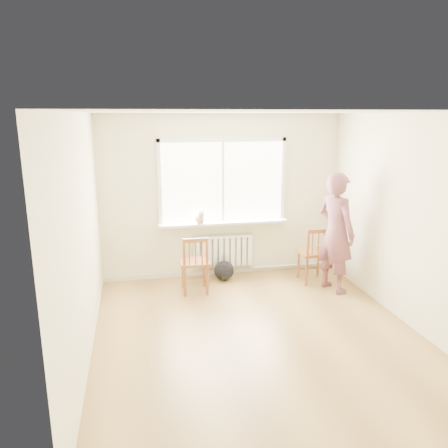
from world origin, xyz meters
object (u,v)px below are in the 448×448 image
backpack (224,271)px  cat (200,218)px  chair_right (314,255)px  person (336,233)px  chair_left (195,264)px

backpack → cat: bearing=160.7°
chair_right → person: bearing=114.7°
chair_right → person: size_ratio=0.50×
cat → chair_left: bearing=-111.8°
chair_right → chair_left: bearing=1.0°
chair_right → cat: size_ratio=2.40×
chair_left → chair_right: (1.96, 0.04, 0.01)m
person → cat: person is taller
chair_right → cat: 1.95m
chair_left → chair_right: size_ratio=0.97×
chair_right → cat: cat is taller
person → backpack: bearing=43.7°
chair_left → chair_right: chair_right is taller
chair_right → backpack: bearing=-15.1°
person → backpack: (-1.59, 0.74, -0.76)m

